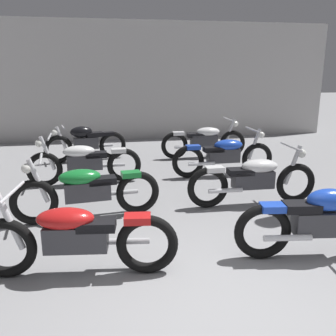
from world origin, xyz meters
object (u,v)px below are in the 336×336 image
motorcycle_left_row_0 (75,236)px  motorcycle_right_row_2 (224,155)px  motorcycle_left_row_3 (86,142)px  motorcycle_right_row_0 (319,221)px  motorcycle_right_row_3 (204,140)px  motorcycle_left_row_1 (87,190)px  motorcycle_left_row_2 (84,161)px  motorcycle_right_row_1 (254,178)px

motorcycle_left_row_0 → motorcycle_right_row_2: 4.42m
motorcycle_left_row_3 → motorcycle_right_row_2: bearing=-33.2°
motorcycle_right_row_0 → motorcycle_right_row_3: (0.10, 5.21, -0.01)m
motorcycle_left_row_1 → motorcycle_left_row_3: size_ratio=1.11×
motorcycle_right_row_0 → motorcycle_right_row_2: 3.53m
motorcycle_left_row_1 → motorcycle_left_row_0: bearing=-92.8°
motorcycle_left_row_3 → motorcycle_right_row_0: (2.82, -5.40, 0.00)m
motorcycle_left_row_1 → motorcycle_right_row_3: bearing=51.7°
motorcycle_right_row_3 → motorcycle_right_row_2: bearing=-91.9°
motorcycle_left_row_1 → motorcycle_right_row_2: (2.73, 1.84, 0.00)m
motorcycle_left_row_2 → motorcycle_left_row_0: bearing=-89.7°
motorcycle_left_row_1 → motorcycle_right_row_1: (2.65, 0.11, 0.00)m
motorcycle_left_row_2 → motorcycle_right_row_0: 4.44m
motorcycle_right_row_0 → motorcycle_left_row_1: bearing=147.9°
motorcycle_left_row_1 → motorcycle_left_row_2: size_ratio=1.00×
motorcycle_right_row_1 → motorcycle_left_row_3: bearing=127.6°
motorcycle_left_row_2 → motorcycle_left_row_3: (-0.03, 1.94, 0.01)m
motorcycle_left_row_0 → motorcycle_right_row_3: same height
motorcycle_left_row_1 → motorcycle_right_row_1: same height
motorcycle_right_row_0 → motorcycle_right_row_1: size_ratio=0.91×
motorcycle_right_row_2 → motorcycle_right_row_1: bearing=-92.8°
motorcycle_right_row_2 → motorcycle_right_row_3: same height
motorcycle_right_row_2 → motorcycle_left_row_0: bearing=-129.4°
motorcycle_left_row_0 → motorcycle_right_row_0: bearing=-2.3°
motorcycle_left_row_0 → motorcycle_left_row_2: (-0.02, 3.35, 0.00)m
motorcycle_left_row_3 → motorcycle_right_row_2: motorcycle_right_row_2 is taller
motorcycle_left_row_0 → motorcycle_right_row_3: 5.85m
motorcycle_left_row_3 → motorcycle_right_row_1: size_ratio=0.90×
motorcycle_left_row_3 → motorcycle_right_row_3: (2.92, -0.19, -0.01)m
motorcycle_left_row_0 → motorcycle_left_row_1: same height
motorcycle_right_row_3 → motorcycle_right_row_0: bearing=-91.1°
motorcycle_left_row_0 → motorcycle_right_row_2: (2.81, 3.42, 0.00)m
motorcycle_left_row_3 → motorcycle_right_row_0: bearing=-62.4°
motorcycle_left_row_2 → motorcycle_right_row_2: bearing=1.5°
motorcycle_right_row_2 → motorcycle_left_row_1: bearing=-146.0°
motorcycle_left_row_0 → motorcycle_left_row_2: 3.35m
motorcycle_left_row_1 → motorcycle_right_row_0: size_ratio=1.10×
motorcycle_left_row_1 → motorcycle_right_row_0: (2.69, -1.69, 0.01)m
motorcycle_left_row_3 → motorcycle_left_row_1: bearing=-88.0°
motorcycle_right_row_2 → motorcycle_right_row_3: bearing=88.1°
motorcycle_left_row_1 → motorcycle_right_row_0: bearing=-32.1°
motorcycle_right_row_1 → motorcycle_right_row_3: same height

